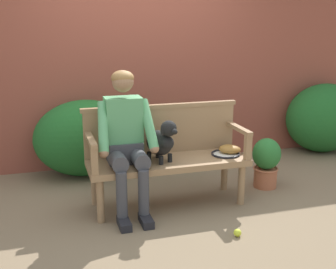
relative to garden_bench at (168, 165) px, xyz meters
name	(u,v)px	position (x,y,z in m)	size (l,w,h in m)	color
ground_plane	(168,204)	(0.00, 0.00, -0.41)	(40.00, 40.00, 0.00)	#7A664C
brick_garden_fence	(133,74)	(0.00, 1.52, 0.71)	(8.00, 0.30, 2.24)	brown
hedge_bush_mid_right	(324,118)	(2.59, 1.12, 0.07)	(1.10, 0.83, 0.95)	#1E5B23
hedge_bush_far_left	(179,140)	(0.50, 1.17, -0.10)	(0.84, 0.58, 0.61)	#337538
hedge_bush_mid_left	(85,138)	(-0.68, 1.10, 0.04)	(1.18, 0.78, 0.90)	#1E5B23
garden_bench	(168,165)	(0.00, 0.00, 0.00)	(1.55, 0.53, 0.47)	#93704C
bench_backrest	(161,128)	(0.00, 0.24, 0.32)	(1.59, 0.06, 0.50)	#93704C
bench_armrest_left_end	(92,148)	(-0.74, -0.09, 0.27)	(0.06, 0.53, 0.28)	#93704C
bench_armrest_right_end	(242,136)	(0.74, -0.09, 0.27)	(0.06, 0.53, 0.28)	#93704C
person_seated	(126,136)	(-0.42, -0.02, 0.33)	(0.56, 0.67, 1.34)	black
dog_on_bench	(162,141)	(-0.08, -0.05, 0.27)	(0.31, 0.41, 0.42)	black
tennis_racket	(225,153)	(0.61, 0.00, 0.07)	(0.38, 0.58, 0.03)	black
baseball_glove	(230,149)	(0.65, 0.01, 0.11)	(0.22, 0.17, 0.09)	#9E6B2D
tennis_ball	(237,233)	(0.37, -0.81, -0.37)	(0.07, 0.07, 0.07)	#CCDB33
potted_plant	(266,161)	(1.16, 0.14, -0.11)	(0.31, 0.31, 0.55)	#A85B3D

